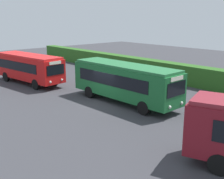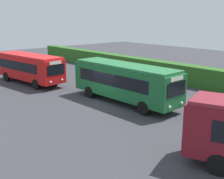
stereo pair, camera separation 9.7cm
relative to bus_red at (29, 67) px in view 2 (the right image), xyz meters
The scene contains 5 objects.
ground_plane 10.68m from the bus_red, ahead, with size 81.81×81.81×0.00m, color #38383D.
bus_red is the anchor object (origin of this frame).
bus_green 11.73m from the bus_red, 12.46° to the left, with size 9.92×2.80×3.12m.
person_left 11.88m from the bus_red, 32.13° to the left, with size 0.40×0.29×1.90m.
hedge_row 15.75m from the bus_red, 48.32° to the left, with size 52.91×1.46×1.99m, color #2C5F20.
Camera 2 is at (17.11, -14.31, 6.79)m, focal length 46.48 mm.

